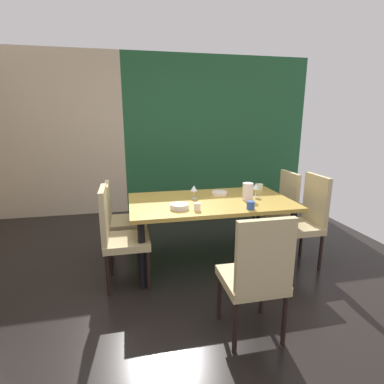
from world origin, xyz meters
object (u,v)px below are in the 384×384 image
object	(u,v)px
chair_head_near	(257,274)
wine_glass_near_window	(194,189)
wine_glass_left	(256,186)
cup_rear	(246,188)
cup_front	(260,187)
serving_bowl_center	(219,193)
chair_right_near	(305,217)
pitcher_north	(248,191)
dining_table	(210,207)
chair_right_far	(280,205)
chair_left_far	(120,217)
cup_west	(197,207)
chair_left_near	(118,233)
cup_corner	(251,205)
serving_bowl_near_shelf	(179,206)

from	to	relation	value
chair_head_near	wine_glass_near_window	world-z (taller)	chair_head_near
wine_glass_left	cup_rear	distance (m)	0.31
wine_glass_left	cup_front	world-z (taller)	wine_glass_left
serving_bowl_center	cup_front	size ratio (longest dim) A/B	2.24
chair_right_near	wine_glass_near_window	xyz separation A→B (m)	(-1.18, 0.40, 0.29)
chair_right_near	cup_front	xyz separation A→B (m)	(-0.27, 0.63, 0.22)
chair_head_near	pitcher_north	world-z (taller)	chair_head_near
wine_glass_left	wine_glass_near_window	xyz separation A→B (m)	(-0.72, 0.09, -0.01)
dining_table	cup_rear	distance (m)	0.65
chair_head_near	chair_right_far	xyz separation A→B (m)	(1.03, 1.59, -0.01)
chair_left_far	cup_front	world-z (taller)	chair_left_far
cup_west	chair_left_far	bearing A→B (deg)	141.47
chair_left_far	wine_glass_near_window	distance (m)	0.92
chair_head_near	chair_left_far	xyz separation A→B (m)	(-0.99, 1.59, -0.03)
pitcher_north	chair_right_near	bearing A→B (deg)	-18.60
cup_rear	cup_front	size ratio (longest dim) A/B	0.91
chair_right_far	chair_right_near	bearing A→B (deg)	-179.39
dining_table	wine_glass_left	distance (m)	0.59
chair_left_near	cup_west	xyz separation A→B (m)	(0.79, -0.05, 0.23)
chair_right_near	cup_front	world-z (taller)	chair_right_near
dining_table	cup_front	distance (m)	0.84
chair_left_far	dining_table	bearing A→B (deg)	74.38
cup_west	chair_right_near	bearing A→B (deg)	2.50
dining_table	chair_left_far	world-z (taller)	chair_left_far
chair_left_near	pitcher_north	bearing A→B (deg)	98.21
cup_west	cup_rear	size ratio (longest dim) A/B	1.04
dining_table	pitcher_north	distance (m)	0.45
dining_table	cup_corner	xyz separation A→B (m)	(0.31, -0.41, 0.12)
chair_right_near	cup_front	distance (m)	0.72
wine_glass_left	chair_head_near	bearing A→B (deg)	-113.12
wine_glass_left	dining_table	bearing A→B (deg)	-177.11
dining_table	cup_west	size ratio (longest dim) A/B	23.08
dining_table	wine_glass_near_window	bearing A→B (deg)	143.83
wine_glass_left	chair_left_near	bearing A→B (deg)	-168.81
chair_head_near	cup_rear	xyz separation A→B (m)	(0.57, 1.63, 0.23)
chair_left_far	serving_bowl_near_shelf	xyz separation A→B (m)	(0.61, -0.53, 0.25)
chair_left_near	cup_west	world-z (taller)	chair_left_near
chair_head_near	chair_right_near	xyz separation A→B (m)	(1.04, 1.02, 0.01)
chair_head_near	cup_west	world-z (taller)	chair_head_near
chair_left_far	pitcher_north	world-z (taller)	pitcher_north
dining_table	wine_glass_left	world-z (taller)	wine_glass_left
chair_right_near	wine_glass_left	bearing A→B (deg)	56.50
dining_table	cup_west	xyz separation A→B (m)	(-0.23, -0.34, 0.12)
chair_right_near	cup_front	bearing A→B (deg)	23.04
dining_table	cup_corner	distance (m)	0.52
serving_bowl_center	wine_glass_left	bearing A→B (deg)	-26.92
wine_glass_left	cup_front	size ratio (longest dim) A/B	1.99
pitcher_north	cup_corner	bearing A→B (deg)	-107.41
chair_head_near	chair_left_far	size ratio (longest dim) A/B	1.09
cup_corner	wine_glass_near_window	bearing A→B (deg)	131.82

